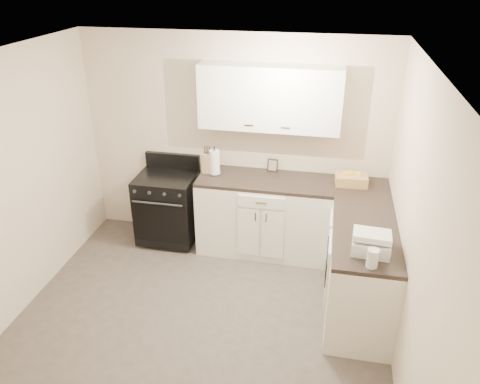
% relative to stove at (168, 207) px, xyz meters
% --- Properties ---
extents(floor, '(3.60, 3.60, 0.00)m').
position_rel_stove_xyz_m(floor, '(0.77, -1.48, -0.46)').
color(floor, '#473F38').
rests_on(floor, ground).
extents(ceiling, '(3.60, 3.60, 0.00)m').
position_rel_stove_xyz_m(ceiling, '(0.77, -1.48, 2.04)').
color(ceiling, white).
rests_on(ceiling, wall_back).
extents(wall_back, '(3.60, 0.00, 3.60)m').
position_rel_stove_xyz_m(wall_back, '(0.77, 0.32, 0.79)').
color(wall_back, beige).
rests_on(wall_back, ground).
extents(wall_right, '(0.00, 3.60, 3.60)m').
position_rel_stove_xyz_m(wall_right, '(2.57, -1.48, 0.79)').
color(wall_right, beige).
rests_on(wall_right, ground).
extents(wall_left, '(0.00, 3.60, 3.60)m').
position_rel_stove_xyz_m(wall_left, '(-1.03, -1.48, 0.79)').
color(wall_left, beige).
rests_on(wall_left, ground).
extents(base_cabinets_back, '(1.55, 0.60, 0.90)m').
position_rel_stove_xyz_m(base_cabinets_back, '(1.20, 0.02, -0.01)').
color(base_cabinets_back, silver).
rests_on(base_cabinets_back, floor).
extents(base_cabinets_right, '(0.60, 1.90, 0.90)m').
position_rel_stove_xyz_m(base_cabinets_right, '(2.27, -0.63, -0.01)').
color(base_cabinets_right, silver).
rests_on(base_cabinets_right, floor).
extents(countertop_back, '(1.55, 0.60, 0.04)m').
position_rel_stove_xyz_m(countertop_back, '(1.20, 0.02, 0.46)').
color(countertop_back, black).
rests_on(countertop_back, base_cabinets_back).
extents(countertop_right, '(0.60, 1.90, 0.04)m').
position_rel_stove_xyz_m(countertop_right, '(2.27, -0.63, 0.46)').
color(countertop_right, black).
rests_on(countertop_right, base_cabinets_right).
extents(upper_cabinets, '(1.55, 0.30, 0.70)m').
position_rel_stove_xyz_m(upper_cabinets, '(1.20, 0.18, 1.38)').
color(upper_cabinets, white).
rests_on(upper_cabinets, wall_back).
extents(stove, '(0.69, 0.59, 0.83)m').
position_rel_stove_xyz_m(stove, '(0.00, 0.00, 0.00)').
color(stove, black).
rests_on(stove, floor).
extents(knife_block, '(0.13, 0.12, 0.24)m').
position_rel_stove_xyz_m(knife_block, '(0.50, 0.07, 0.60)').
color(knife_block, tan).
rests_on(knife_block, countertop_back).
extents(paper_towel, '(0.16, 0.16, 0.29)m').
position_rel_stove_xyz_m(paper_towel, '(0.60, 0.06, 0.63)').
color(paper_towel, white).
rests_on(paper_towel, countertop_back).
extents(picture_frame, '(0.12, 0.05, 0.15)m').
position_rel_stove_xyz_m(picture_frame, '(1.24, 0.26, 0.56)').
color(picture_frame, black).
rests_on(picture_frame, countertop_back).
extents(wicker_basket, '(0.36, 0.25, 0.11)m').
position_rel_stove_xyz_m(wicker_basket, '(2.15, 0.07, 0.54)').
color(wicker_basket, tan).
rests_on(wicker_basket, countertop_right).
extents(countertop_grill, '(0.34, 0.32, 0.12)m').
position_rel_stove_xyz_m(countertop_grill, '(2.30, -1.24, 0.54)').
color(countertop_grill, silver).
rests_on(countertop_grill, countertop_right).
extents(glass_jar, '(0.13, 0.13, 0.16)m').
position_rel_stove_xyz_m(glass_jar, '(2.29, -1.48, 0.56)').
color(glass_jar, silver).
rests_on(glass_jar, countertop_right).
extents(oven_mitt_near, '(0.02, 0.14, 0.24)m').
position_rel_stove_xyz_m(oven_mitt_near, '(1.95, -1.07, 0.07)').
color(oven_mitt_near, black).
rests_on(oven_mitt_near, base_cabinets_right).
extents(oven_mitt_far, '(0.02, 0.14, 0.25)m').
position_rel_stove_xyz_m(oven_mitt_far, '(1.95, -0.94, 0.07)').
color(oven_mitt_far, black).
rests_on(oven_mitt_far, base_cabinets_right).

